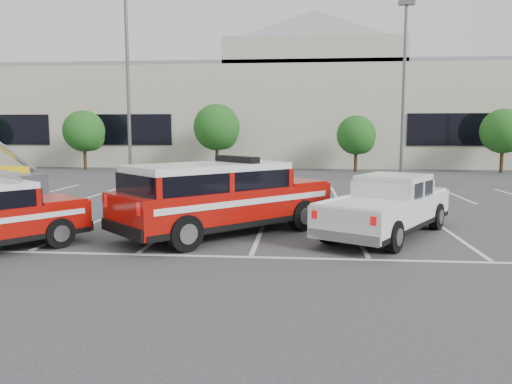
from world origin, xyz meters
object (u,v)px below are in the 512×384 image
tree_mid_left (218,129)px  tree_mid_right (357,136)px  tree_right (504,133)px  light_pole_mid (404,91)px  white_pickup (387,212)px  fire_chief_suv (222,203)px  light_pole_left (128,87)px  convention_building (291,111)px  tree_left (85,133)px

tree_mid_left → tree_mid_right: bearing=-0.0°
tree_right → light_pole_mid: light_pole_mid is taller
tree_mid_left → white_pickup: size_ratio=0.86×
fire_chief_suv → white_pickup: size_ratio=1.07×
light_pole_left → white_pickup: light_pole_left is taller
tree_mid_left → light_pole_left: bearing=-107.1°
light_pole_left → white_pickup: (11.53, -12.10, -4.52)m
tree_mid_left → tree_mid_right: 10.01m
tree_mid_right → light_pole_left: size_ratio=0.39×
fire_chief_suv → tree_mid_left: bearing=144.7°
tree_mid_right → light_pole_left: (-13.09, -10.05, 2.68)m
tree_right → tree_mid_right: bearing=-180.0°
convention_building → tree_mid_right: convention_building is taller
tree_mid_left → tree_right: 20.00m
fire_chief_suv → white_pickup: bearing=48.2°
tree_left → light_pole_left: size_ratio=0.43×
fire_chief_suv → convention_building: bearing=132.7°
tree_left → fire_chief_suv: (13.86, -22.41, -1.88)m
tree_right → tree_mid_left: bearing=180.0°
tree_mid_left → fire_chief_suv: 22.84m
tree_mid_right → tree_right: bearing=0.0°
tree_mid_right → tree_right: (10.00, 0.00, 0.27)m
tree_left → white_pickup: bearing=-50.2°
convention_building → light_pole_mid: 17.27m
tree_mid_right → white_pickup: 22.28m
convention_building → tree_mid_left: bearing=-117.4°
light_pole_left → light_pole_mid: bearing=14.9°
fire_chief_suv → tree_left: bearing=166.7°
convention_building → light_pole_left: bearing=-112.4°
tree_mid_left → tree_right: (20.00, -0.00, -0.27)m
tree_mid_right → tree_right: size_ratio=0.90×
convention_building → tree_right: convention_building is taller
light_pole_mid → fire_chief_suv: size_ratio=1.70×
tree_right → light_pole_mid: bearing=-143.2°
tree_left → white_pickup: 28.90m
light_pole_left → light_pole_mid: size_ratio=1.00×
tree_mid_left → light_pole_left: 10.73m
light_pole_mid → fire_chief_suv: bearing=-116.2°
convention_building → fire_chief_suv: (-1.23, -32.23, -3.82)m
tree_left → light_pole_mid: size_ratio=0.43×
light_pole_left → tree_mid_right: bearing=37.5°
light_pole_mid → white_pickup: size_ratio=1.82×
fire_chief_suv → tree_right: bearing=99.2°
convention_building → fire_chief_suv: size_ratio=9.98×
tree_mid_right → light_pole_mid: 6.88m
tree_mid_left → white_pickup: 23.82m
convention_building → light_pole_mid: size_ratio=5.86×
fire_chief_suv → white_pickup: (4.58, 0.26, -0.23)m
tree_right → fire_chief_suv: tree_right is taller
light_pole_left → fire_chief_suv: bearing=-60.7°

